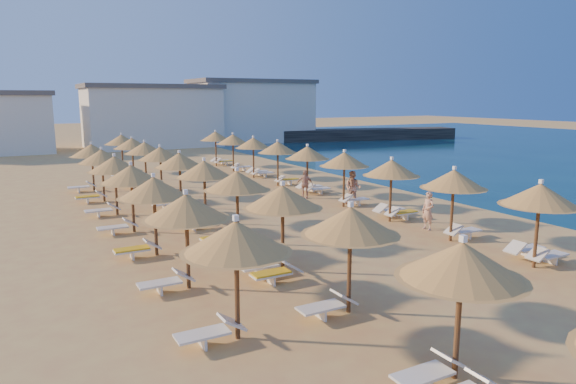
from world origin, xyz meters
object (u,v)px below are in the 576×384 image
jetty (352,135)px  beachgoer_b (353,188)px  parasol_row_west (204,170)px  parasol_row_east (344,160)px  beachgoer_a (428,211)px  beachgoer_c (305,184)px

jetty → beachgoer_b: size_ratio=16.15×
parasol_row_west → beachgoer_b: size_ratio=21.99×
parasol_row_east → beachgoer_a: size_ratio=23.85×
jetty → beachgoer_c: beachgoer_c is taller
jetty → parasol_row_east: size_ratio=0.73×
parasol_row_east → beachgoer_b: parasol_row_east is taller
beachgoer_b → beachgoer_a: (-0.25, -5.99, -0.07)m
jetty → beachgoer_c: size_ratio=18.17×
beachgoer_c → beachgoer_a: bearing=-42.1°
beachgoer_c → parasol_row_east: bearing=-37.6°
parasol_row_west → beachgoer_c: parasol_row_west is taller
parasol_row_west → jetty: bearing=46.6°
parasol_row_east → beachgoer_b: (0.72, 0.18, -1.58)m
beachgoer_b → beachgoer_a: size_ratio=1.08×
jetty → beachgoer_a: (-25.84, -41.80, 0.11)m
parasol_row_east → beachgoer_b: bearing=13.8°
parasol_row_west → beachgoer_a: (8.24, -5.81, -1.65)m
beachgoer_c → beachgoer_b: size_ratio=0.89×
parasol_row_east → beachgoer_c: (-0.63, 3.06, -1.68)m
beachgoer_c → beachgoer_a: beachgoer_a is taller
jetty → beachgoer_a: 49.14m
beachgoer_c → beachgoer_b: bearing=-24.1°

